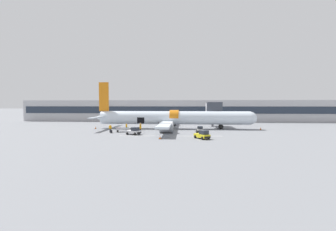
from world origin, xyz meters
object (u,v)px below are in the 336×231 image
at_px(ground_crew_loader_a, 126,127).
at_px(ground_crew_loader_b, 140,127).
at_px(baggage_tug_rear, 134,131).
at_px(baggage_cart_loading, 123,130).
at_px(suitcase_on_tarmac_upright, 111,132).
at_px(suitcase_on_tarmac_spare, 132,131).
at_px(ground_crew_driver, 110,128).
at_px(baggage_tug_mid, 200,130).
at_px(airplane, 172,118).
at_px(baggage_tug_lead, 202,135).
at_px(ground_crew_supervisor, 140,129).

height_order(ground_crew_loader_a, ground_crew_loader_b, ground_crew_loader_b).
height_order(baggage_tug_rear, baggage_cart_loading, baggage_tug_rear).
bearing_deg(suitcase_on_tarmac_upright, ground_crew_loader_a, 69.40).
bearing_deg(baggage_cart_loading, suitcase_on_tarmac_spare, -34.47).
distance_m(baggage_cart_loading, ground_crew_driver, 2.68).
bearing_deg(baggage_tug_mid, airplane, 132.23).
xyz_separation_m(airplane, ground_crew_driver, (-12.63, -8.17, -1.70)).
bearing_deg(airplane, baggage_tug_mid, -47.77).
xyz_separation_m(ground_crew_loader_b, suitcase_on_tarmac_spare, (-1.03, -4.01, -0.62)).
bearing_deg(baggage_tug_mid, ground_crew_loader_a, 170.40).
xyz_separation_m(baggage_tug_lead, baggage_cart_loading, (-16.45, 8.59, -0.17)).
xyz_separation_m(airplane, ground_crew_supervisor, (-6.11, -8.48, -1.69)).
distance_m(baggage_tug_lead, baggage_tug_rear, 13.77).
height_order(baggage_tug_rear, ground_crew_loader_a, ground_crew_loader_a).
height_order(baggage_tug_lead, baggage_tug_mid, baggage_tug_lead).
relative_size(ground_crew_loader_a, ground_crew_supervisor, 0.95).
distance_m(baggage_cart_loading, ground_crew_loader_b, 4.19).
relative_size(airplane, baggage_cart_loading, 10.13).
height_order(ground_crew_driver, ground_crew_supervisor, ground_crew_supervisor).
relative_size(airplane, ground_crew_loader_a, 24.06).
bearing_deg(ground_crew_driver, suitcase_on_tarmac_spare, -4.82).
relative_size(airplane, baggage_tug_mid, 16.12).
bearing_deg(baggage_tug_rear, baggage_tug_mid, 17.16).
height_order(baggage_cart_loading, suitcase_on_tarmac_spare, baggage_cart_loading).
height_order(baggage_tug_lead, ground_crew_loader_b, ground_crew_loader_b).
relative_size(airplane, baggage_tug_lead, 12.08).
bearing_deg(baggage_tug_mid, baggage_cart_loading, 179.74).
height_order(baggage_tug_lead, baggage_cart_loading, baggage_tug_lead).
bearing_deg(ground_crew_loader_b, baggage_tug_lead, -40.06).
bearing_deg(suitcase_on_tarmac_upright, baggage_tug_rear, -20.15).
bearing_deg(ground_crew_driver, ground_crew_supervisor, -2.75).
distance_m(baggage_tug_rear, ground_crew_supervisor, 2.73).
relative_size(baggage_tug_lead, ground_crew_driver, 1.91).
bearing_deg(baggage_tug_rear, airplane, 58.07).
height_order(baggage_cart_loading, ground_crew_loader_b, ground_crew_loader_b).
relative_size(baggage_tug_mid, suitcase_on_tarmac_upright, 3.62).
bearing_deg(baggage_tug_lead, baggage_cart_loading, 152.42).
xyz_separation_m(baggage_tug_lead, ground_crew_loader_a, (-16.33, 11.31, 0.21)).
relative_size(baggage_tug_lead, suitcase_on_tarmac_upright, 4.83).
bearing_deg(baggage_cart_loading, baggage_tug_lead, -27.58).
relative_size(baggage_tug_lead, ground_crew_supervisor, 1.89).
bearing_deg(ground_crew_supervisor, baggage_tug_rear, -106.95).
relative_size(ground_crew_loader_a, ground_crew_driver, 0.96).
distance_m(suitcase_on_tarmac_upright, suitcase_on_tarmac_spare, 4.21).
relative_size(ground_crew_loader_b, suitcase_on_tarmac_spare, 2.33).
height_order(baggage_cart_loading, ground_crew_driver, ground_crew_driver).
distance_m(baggage_tug_mid, suitcase_on_tarmac_upright, 18.54).
relative_size(baggage_tug_lead, ground_crew_loader_b, 1.80).
bearing_deg(ground_crew_supervisor, baggage_tug_lead, -29.82).
bearing_deg(airplane, ground_crew_loader_a, -157.64).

